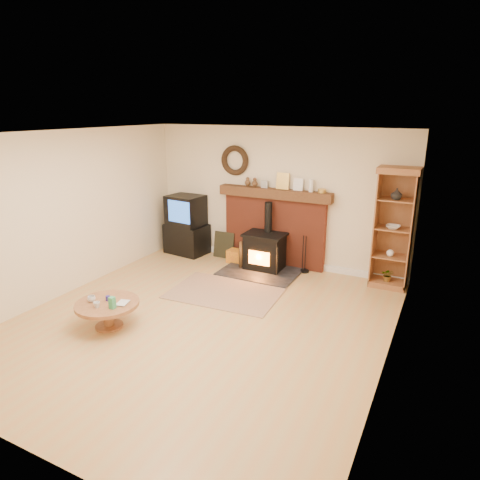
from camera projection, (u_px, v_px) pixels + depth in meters
The scene contains 11 objects.
ground at pixel (201, 321), 6.09m from camera, with size 5.50×5.50×0.00m, color tan.
room_shell at pixel (200, 202), 5.67m from camera, with size 5.02×5.52×2.61m.
chimney_breast at pixel (274, 224), 8.13m from camera, with size 2.20×0.22×1.78m.
wood_stove at pixel (264, 253), 7.94m from camera, with size 1.40×1.00×1.26m.
area_rug at pixel (225, 292), 7.03m from camera, with size 1.77×1.22×0.01m, color brown.
tv_unit at pixel (186, 226), 8.82m from camera, with size 0.89×0.67×1.22m.
curio_cabinet at pixel (393, 228), 7.04m from camera, with size 0.65×0.47×2.02m.
firelog_box at pixel (238, 257), 8.37m from camera, with size 0.40×0.25×0.25m, color orange.
leaning_painting at pixel (224, 245), 8.63m from camera, with size 0.44×0.03×0.53m, color black.
fire_tools at pixel (304, 267), 7.89m from camera, with size 0.16×0.16×0.70m.
coffee_table at pixel (107, 307), 5.85m from camera, with size 0.86×0.86×0.53m.
Camera 1 is at (2.96, -4.64, 2.90)m, focal length 32.00 mm.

